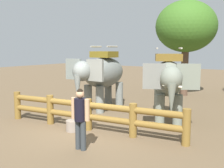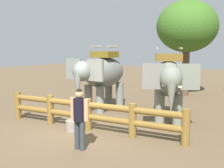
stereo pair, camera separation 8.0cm
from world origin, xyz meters
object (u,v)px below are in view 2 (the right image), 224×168
Objects in this scene: log_fence at (88,112)px; elephant_center at (168,81)px; feed_bucket at (73,126)px; tree_back_center at (187,27)px; tourist_woman_in_black at (79,115)px; elephant_near_left at (102,74)px.

elephant_center reaches higher than log_fence.
log_fence reaches higher than feed_bucket.
elephant_center is 3.79m from feed_bucket.
log_fence is at bearing -91.56° from tree_back_center.
tourist_woman_in_black is 0.31× the size of tree_back_center.
feed_bucket is at bearing -126.55° from elephant_center.
feed_bucket is at bearing -131.78° from log_fence.
log_fence is 1.86m from tourist_woman_in_black.
elephant_near_left reaches higher than tourist_woman_in_black.
feed_bucket is at bearing -69.92° from elephant_near_left.
elephant_near_left is 1.97× the size of tourist_woman_in_black.
elephant_center is 4.12m from tourist_woman_in_black.
elephant_near_left is 3.62m from feed_bucket.
tourist_woman_in_black reaches higher than feed_bucket.
elephant_near_left is 6.91× the size of feed_bucket.
tourist_woman_in_black is at bearing -60.10° from elephant_near_left.
elephant_center is (3.26, -0.29, -0.04)m from elephant_near_left.
log_fence is 9.12m from tree_back_center.
elephant_near_left is 3.27m from elephant_center.
elephant_center reaches higher than tourist_woman_in_black.
tourist_woman_in_black is 1.92m from feed_bucket.
elephant_near_left is 0.61× the size of tree_back_center.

